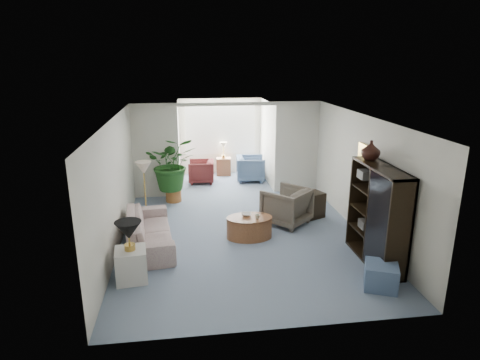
{
  "coord_description": "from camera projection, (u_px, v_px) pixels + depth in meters",
  "views": [
    {
      "loc": [
        -1.15,
        -7.78,
        3.61
      ],
      "look_at": [
        0.0,
        0.6,
        1.1
      ],
      "focal_mm": 30.95,
      "sensor_mm": 36.0,
      "label": 1
    }
  ],
  "objects": [
    {
      "name": "shelf_clutter",
      "position": [
        378.0,
        207.0,
        7.24
      ],
      "size": [
        0.3,
        1.14,
        1.06
      ],
      "color": "#322B27",
      "rests_on": "entertainment_cabinet"
    },
    {
      "name": "wingback_chair",
      "position": [
        286.0,
        206.0,
        9.27
      ],
      "size": [
        1.28,
        1.28,
        0.83
      ],
      "primitive_type": "imported",
      "rotation": [
        0.0,
        0.0,
        3.9
      ],
      "color": "#60564C",
      "rests_on": "ground"
    },
    {
      "name": "entertainment_cabinet",
      "position": [
        378.0,
        215.0,
        7.4
      ],
      "size": [
        0.43,
        1.62,
        1.8
      ],
      "primitive_type": "cube",
      "color": "black",
      "rests_on": "ground"
    },
    {
      "name": "plant_pot",
      "position": [
        174.0,
        195.0,
        10.79
      ],
      "size": [
        0.4,
        0.4,
        0.32
      ],
      "primitive_type": "cylinder",
      "color": "#9B5D2D",
      "rests_on": "ground"
    },
    {
      "name": "back_header",
      "position": [
        227.0,
        104.0,
        10.72
      ],
      "size": [
        2.6,
        0.12,
        0.1
      ],
      "primitive_type": "cube",
      "color": "silver",
      "rests_on": "back_pier_left"
    },
    {
      "name": "sunroom_chair_blue",
      "position": [
        251.0,
        168.0,
        12.54
      ],
      "size": [
        0.9,
        0.88,
        0.76
      ],
      "primitive_type": "imported",
      "rotation": [
        0.0,
        0.0,
        1.48
      ],
      "color": "slate",
      "rests_on": "ground"
    },
    {
      "name": "ottoman",
      "position": [
        381.0,
        276.0,
        6.71
      ],
      "size": [
        0.67,
        0.67,
        0.41
      ],
      "primitive_type": "cube",
      "rotation": [
        0.0,
        0.0,
        -0.41
      ],
      "color": "slate",
      "rests_on": "ground"
    },
    {
      "name": "house_plant",
      "position": [
        172.0,
        163.0,
        10.54
      ],
      "size": [
        1.26,
        1.09,
        1.4
      ],
      "primitive_type": "imported",
      "color": "#1E4E1B",
      "rests_on": "plant_pot"
    },
    {
      "name": "sunroom_chair_maroon",
      "position": [
        201.0,
        171.0,
        12.36
      ],
      "size": [
        0.81,
        0.79,
        0.68
      ],
      "primitive_type": "imported",
      "rotation": [
        0.0,
        0.0,
        -1.66
      ],
      "color": "#59201E",
      "rests_on": "ground"
    },
    {
      "name": "floor",
      "position": [
        244.0,
        239.0,
        8.57
      ],
      "size": [
        6.0,
        6.0,
        0.0
      ],
      "primitive_type": "plane",
      "color": "gray",
      "rests_on": "ground"
    },
    {
      "name": "window_blinds",
      "position": [
        220.0,
        130.0,
        13.06
      ],
      "size": [
        2.2,
        0.02,
        1.5
      ],
      "primitive_type": "cube",
      "color": "white"
    },
    {
      "name": "table_lamp",
      "position": [
        128.0,
        230.0,
        6.74
      ],
      "size": [
        0.44,
        0.44,
        0.3
      ],
      "primitive_type": "cone",
      "color": "black",
      "rests_on": "end_table"
    },
    {
      "name": "sunroom_table",
      "position": [
        224.0,
        166.0,
        13.19
      ],
      "size": [
        0.48,
        0.39,
        0.55
      ],
      "primitive_type": "cube",
      "rotation": [
        0.0,
        0.0,
        -0.09
      ],
      "color": "brown",
      "rests_on": "ground"
    },
    {
      "name": "floor_lamp",
      "position": [
        143.0,
        168.0,
        9.22
      ],
      "size": [
        0.36,
        0.36,
        0.28
      ],
      "primitive_type": "cone",
      "color": "beige",
      "rests_on": "ground"
    },
    {
      "name": "sofa",
      "position": [
        149.0,
        230.0,
        8.21
      ],
      "size": [
        1.09,
        2.26,
        0.64
      ],
      "primitive_type": "imported",
      "rotation": [
        0.0,
        0.0,
        1.68
      ],
      "color": "beige",
      "rests_on": "ground"
    },
    {
      "name": "back_pier_left",
      "position": [
        156.0,
        152.0,
        10.81
      ],
      "size": [
        1.2,
        0.12,
        2.5
      ],
      "primitive_type": "cube",
      "color": "silver",
      "rests_on": "ground"
    },
    {
      "name": "coffee_bowl",
      "position": [
        246.0,
        214.0,
        8.6
      ],
      "size": [
        0.27,
        0.27,
        0.05
      ],
      "primitive_type": "imported",
      "rotation": [
        0.0,
        0.0,
        -0.34
      ],
      "color": "white",
      "rests_on": "coffee_table"
    },
    {
      "name": "back_pier_right",
      "position": [
        297.0,
        147.0,
        11.31
      ],
      "size": [
        1.2,
        0.12,
        2.5
      ],
      "primitive_type": "cube",
      "color": "silver",
      "rests_on": "ground"
    },
    {
      "name": "coffee_table",
      "position": [
        249.0,
        227.0,
        8.59
      ],
      "size": [
        1.21,
        1.21,
        0.45
      ],
      "primitive_type": "cylinder",
      "rotation": [
        0.0,
        0.0,
        -0.34
      ],
      "color": "brown",
      "rests_on": "ground"
    },
    {
      "name": "end_table",
      "position": [
        131.0,
        265.0,
        6.92
      ],
      "size": [
        0.56,
        0.56,
        0.56
      ],
      "primitive_type": "cube",
      "rotation": [
        0.0,
        0.0,
        0.11
      ],
      "color": "silver",
      "rests_on": "ground"
    },
    {
      "name": "sunroom_floor",
      "position": [
        224.0,
        182.0,
        12.46
      ],
      "size": [
        2.6,
        2.6,
        0.0
      ],
      "primitive_type": "plane",
      "color": "gray",
      "rests_on": "ground"
    },
    {
      "name": "coffee_cup",
      "position": [
        257.0,
        217.0,
        8.43
      ],
      "size": [
        0.12,
        0.12,
        0.09
      ],
      "primitive_type": "imported",
      "rotation": [
        0.0,
        0.0,
        -0.34
      ],
      "color": "beige",
      "rests_on": "coffee_table"
    },
    {
      "name": "cabinet_urn",
      "position": [
        371.0,
        150.0,
        7.56
      ],
      "size": [
        0.35,
        0.35,
        0.36
      ],
      "primitive_type": "imported",
      "color": "black",
      "rests_on": "entertainment_cabinet"
    },
    {
      "name": "side_table_dark",
      "position": [
        312.0,
        205.0,
        9.68
      ],
      "size": [
        0.62,
        0.56,
        0.6
      ],
      "primitive_type": "cube",
      "rotation": [
        0.0,
        0.0,
        0.41
      ],
      "color": "black",
      "rests_on": "ground"
    },
    {
      "name": "framed_picture",
      "position": [
        366.0,
        156.0,
        8.31
      ],
      "size": [
        0.04,
        0.5,
        0.4
      ],
      "primitive_type": "cube",
      "color": "#B1A58D"
    },
    {
      "name": "window_pane",
      "position": [
        220.0,
        130.0,
        13.09
      ],
      "size": [
        2.2,
        0.02,
        1.5
      ],
      "primitive_type": "cube",
      "color": "white"
    }
  ]
}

